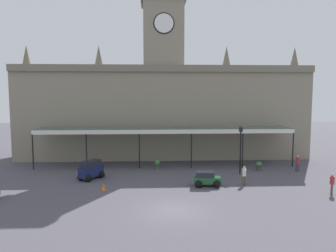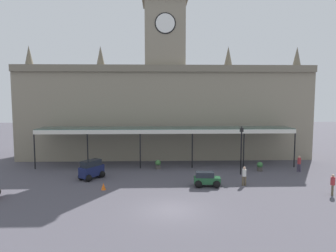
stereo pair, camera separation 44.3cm
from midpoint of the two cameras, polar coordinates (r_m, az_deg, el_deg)
ground_plane at (r=22.14m, az=1.20°, el=-15.04°), size 140.00×140.00×0.00m
station_building at (r=39.86m, az=-0.25°, el=3.75°), size 35.55×6.33×20.12m
entrance_canopy at (r=34.65m, az=0.00°, el=-0.59°), size 28.06×3.26×4.23m
car_navy_van at (r=30.45m, az=-13.32°, el=-7.84°), size 2.39×2.58×1.77m
car_green_estate at (r=27.53m, az=7.48°, el=-9.70°), size 2.30×1.64×1.27m
pedestrian_crossing_forecourt at (r=35.05m, az=23.07°, el=-6.21°), size 0.38×0.34×1.67m
pedestrian_beside_cars at (r=28.31m, az=14.13°, el=-8.67°), size 0.39×0.34×1.67m
pedestrian_near_entrance at (r=28.17m, az=28.15°, el=-9.25°), size 0.34×0.36×1.67m
victorian_lamppost at (r=31.67m, az=13.57°, el=-3.30°), size 0.30×0.30×4.81m
traffic_cone at (r=26.95m, az=-11.18°, el=-10.73°), size 0.40×0.40×0.56m
planter_forecourt_centre at (r=34.06m, az=16.71°, el=-7.05°), size 0.60×0.60×0.96m
planter_near_kerb at (r=34.15m, az=-14.26°, el=-6.95°), size 0.60×0.60×0.96m
planter_by_canopy at (r=33.63m, az=-1.44°, el=-6.97°), size 0.60×0.60×0.96m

